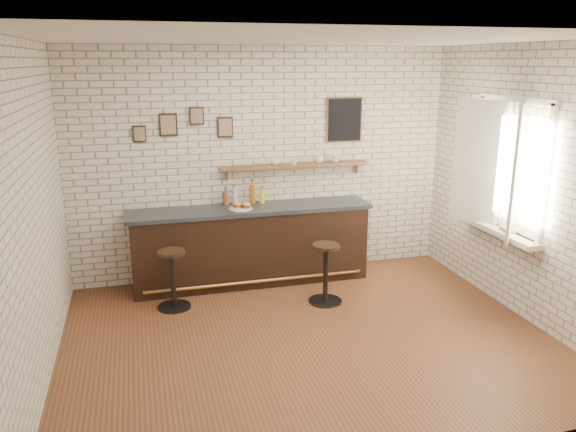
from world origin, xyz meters
name	(u,v)px	position (x,y,z in m)	size (l,w,h in m)	color
ground	(308,338)	(0.00, 0.00, 0.00)	(5.00, 5.00, 0.00)	brown
bar_counter	(251,245)	(-0.25, 1.70, 0.51)	(3.10, 0.65, 1.01)	black
sandwich_plate	(241,209)	(-0.38, 1.64, 1.02)	(0.28, 0.28, 0.01)	white
ciabatta_sandwich	(242,205)	(-0.37, 1.64, 1.06)	(0.25, 0.18, 0.08)	tan
potato_chips	(240,208)	(-0.40, 1.63, 1.02)	(0.25, 0.19, 0.00)	gold
bitters_bottle_brown	(226,198)	(-0.53, 1.88, 1.11)	(0.07, 0.07, 0.24)	brown
bitters_bottle_white	(235,197)	(-0.42, 1.88, 1.12)	(0.07, 0.07, 0.26)	beige
bitters_bottle_amber	(253,194)	(-0.18, 1.88, 1.14)	(0.08, 0.08, 0.32)	#945A17
condiment_bottle_yellow	(262,196)	(-0.05, 1.88, 1.10)	(0.07, 0.07, 0.22)	yellow
bar_stool_left	(173,277)	(-1.29, 1.14, 0.38)	(0.39, 0.39, 0.71)	black
bar_stool_right	(326,271)	(0.48, 0.83, 0.39)	(0.41, 0.41, 0.73)	black
wall_shelf	(295,166)	(0.40, 1.90, 1.48)	(2.00, 0.18, 0.18)	brown
shelf_cup_a	(275,162)	(0.13, 1.90, 1.55)	(0.12, 0.12, 0.09)	white
shelf_cup_b	(294,161)	(0.39, 1.90, 1.54)	(0.09, 0.09, 0.09)	white
shelf_cup_c	(319,159)	(0.73, 1.90, 1.55)	(0.12, 0.12, 0.09)	white
shelf_cup_d	(336,158)	(0.96, 1.90, 1.55)	(0.11, 0.11, 0.10)	white
back_wall_decor	(281,122)	(0.23, 1.98, 2.05)	(2.96, 0.02, 0.56)	black
window_sill	(498,231)	(2.40, 0.30, 0.90)	(0.20, 1.35, 0.06)	white
casement_window	(501,167)	(2.36, 0.30, 1.65)	(0.40, 1.30, 1.56)	white
book_lower	(504,231)	(2.38, 0.16, 0.94)	(0.16, 0.21, 0.02)	tan
book_upper	(503,229)	(2.38, 0.19, 0.96)	(0.16, 0.22, 0.02)	tan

